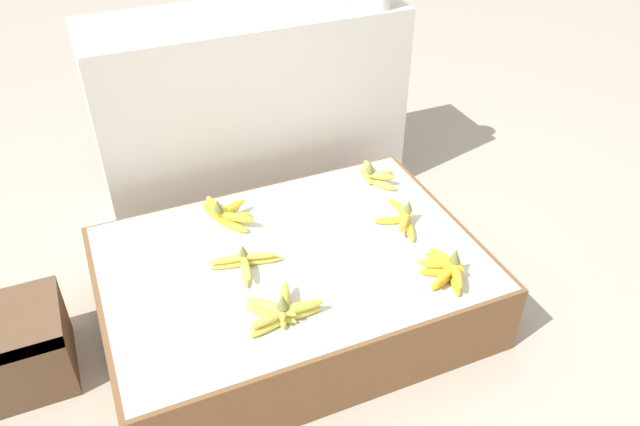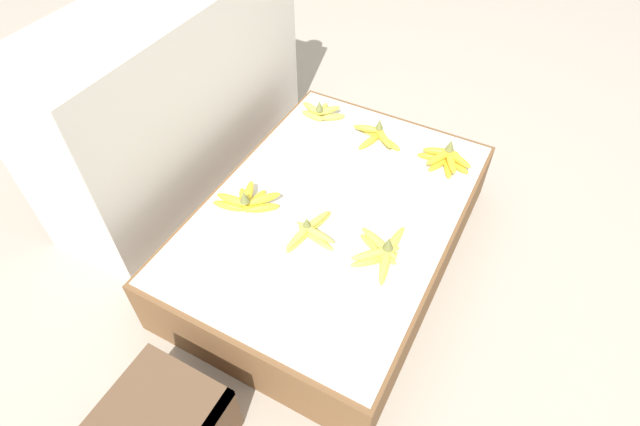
% 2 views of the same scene
% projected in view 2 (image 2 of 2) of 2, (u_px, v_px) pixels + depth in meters
% --- Properties ---
extents(ground_plane, '(10.00, 10.00, 0.00)m').
position_uv_depth(ground_plane, '(331.00, 253.00, 2.04)').
color(ground_plane, '#A89E8E').
extents(display_platform, '(1.26, 0.89, 0.27)m').
position_uv_depth(display_platform, '(332.00, 231.00, 1.94)').
color(display_platform, brown).
rests_on(display_platform, ground_plane).
extents(back_vendor_table, '(1.27, 0.44, 0.82)m').
position_uv_depth(back_vendor_table, '(174.00, 97.00, 2.08)').
color(back_vendor_table, beige).
rests_on(back_vendor_table, ground_plane).
extents(banana_bunch_front_midleft, '(0.24, 0.17, 0.11)m').
position_uv_depth(banana_bunch_front_midleft, '(383.00, 252.00, 1.66)').
color(banana_bunch_front_midleft, gold).
rests_on(banana_bunch_front_midleft, display_platform).
extents(banana_bunch_front_right, '(0.15, 0.23, 0.11)m').
position_uv_depth(banana_bunch_front_right, '(446.00, 159.00, 1.98)').
color(banana_bunch_front_right, gold).
rests_on(banana_bunch_front_right, display_platform).
extents(banana_bunch_middle_midleft, '(0.25, 0.17, 0.09)m').
position_uv_depth(banana_bunch_middle_midleft, '(310.00, 231.00, 1.73)').
color(banana_bunch_middle_midleft, '#DBCC4C').
rests_on(banana_bunch_middle_midleft, display_platform).
extents(banana_bunch_middle_right, '(0.15, 0.24, 0.10)m').
position_uv_depth(banana_bunch_middle_right, '(376.00, 135.00, 2.08)').
color(banana_bunch_middle_right, gold).
rests_on(banana_bunch_middle_right, display_platform).
extents(banana_bunch_back_midleft, '(0.16, 0.24, 0.11)m').
position_uv_depth(banana_bunch_back_midleft, '(248.00, 200.00, 1.82)').
color(banana_bunch_back_midleft, yellow).
rests_on(banana_bunch_back_midleft, display_platform).
extents(banana_bunch_back_right, '(0.14, 0.20, 0.10)m').
position_uv_depth(banana_bunch_back_right, '(321.00, 111.00, 2.19)').
color(banana_bunch_back_right, gold).
rests_on(banana_bunch_back_right, display_platform).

